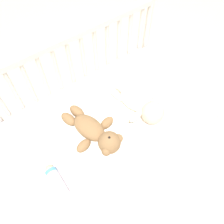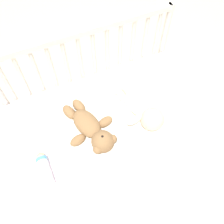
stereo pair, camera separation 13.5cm
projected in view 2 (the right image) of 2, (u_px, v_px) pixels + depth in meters
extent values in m
plane|color=#C6B293|center=(112.00, 152.00, 1.82)|extent=(12.00, 12.00, 0.00)
cube|color=silver|center=(112.00, 137.00, 1.61)|extent=(1.08, 0.65, 0.50)
cylinder|color=beige|center=(10.00, 109.00, 1.52)|extent=(0.04, 0.04, 0.85)
cylinder|color=beige|center=(160.00, 58.00, 1.75)|extent=(0.04, 0.04, 0.85)
cube|color=beige|center=(84.00, 32.00, 1.29)|extent=(1.05, 0.03, 0.04)
cylinder|color=beige|center=(6.00, 82.00, 1.34)|extent=(0.02, 0.02, 0.31)
cylinder|color=beige|center=(22.00, 77.00, 1.35)|extent=(0.02, 0.02, 0.31)
cylinder|color=beige|center=(37.00, 72.00, 1.37)|extent=(0.02, 0.02, 0.31)
cylinder|color=beige|center=(52.00, 68.00, 1.39)|extent=(0.02, 0.02, 0.31)
cylinder|color=beige|center=(66.00, 63.00, 1.41)|extent=(0.02, 0.02, 0.31)
cylinder|color=beige|center=(80.00, 58.00, 1.43)|extent=(0.02, 0.02, 0.31)
cylinder|color=beige|center=(94.00, 54.00, 1.45)|extent=(0.02, 0.02, 0.31)
cylinder|color=beige|center=(107.00, 50.00, 1.46)|extent=(0.02, 0.02, 0.31)
cylinder|color=beige|center=(120.00, 46.00, 1.48)|extent=(0.02, 0.02, 0.31)
cylinder|color=beige|center=(133.00, 42.00, 1.50)|extent=(0.02, 0.02, 0.31)
cylinder|color=beige|center=(145.00, 38.00, 1.52)|extent=(0.02, 0.02, 0.31)
cylinder|color=beige|center=(157.00, 34.00, 1.54)|extent=(0.02, 0.02, 0.31)
cube|color=white|center=(110.00, 118.00, 1.39)|extent=(0.75, 0.47, 0.01)
ellipsoid|color=olive|center=(87.00, 124.00, 1.33)|extent=(0.16, 0.22, 0.08)
sphere|color=olive|center=(103.00, 141.00, 1.26)|extent=(0.12, 0.12, 0.12)
sphere|color=tan|center=(103.00, 139.00, 1.23)|extent=(0.05, 0.05, 0.05)
sphere|color=black|center=(102.00, 137.00, 1.21)|extent=(0.02, 0.02, 0.02)
sphere|color=olive|center=(113.00, 139.00, 1.26)|extent=(0.05, 0.05, 0.05)
sphere|color=olive|center=(98.00, 150.00, 1.23)|extent=(0.05, 0.05, 0.05)
ellipsoid|color=olive|center=(105.00, 122.00, 1.36)|extent=(0.10, 0.07, 0.05)
ellipsoid|color=olive|center=(78.00, 140.00, 1.30)|extent=(0.10, 0.07, 0.05)
ellipsoid|color=olive|center=(79.00, 106.00, 1.41)|extent=(0.08, 0.11, 0.06)
ellipsoid|color=olive|center=(69.00, 112.00, 1.39)|extent=(0.08, 0.11, 0.06)
ellipsoid|color=#EAEACC|center=(136.00, 105.00, 1.40)|extent=(0.13, 0.19, 0.08)
sphere|color=beige|center=(152.00, 119.00, 1.32)|extent=(0.13, 0.13, 0.13)
ellipsoid|color=#EAEACC|center=(151.00, 105.00, 1.42)|extent=(0.10, 0.06, 0.04)
ellipsoid|color=#EAEACC|center=(135.00, 120.00, 1.31)|extent=(0.10, 0.06, 0.04)
sphere|color=beige|center=(156.00, 103.00, 1.43)|extent=(0.03, 0.03, 0.03)
sphere|color=beige|center=(126.00, 123.00, 1.36)|extent=(0.03, 0.03, 0.03)
ellipsoid|color=beige|center=(129.00, 94.00, 1.46)|extent=(0.06, 0.10, 0.04)
ellipsoid|color=beige|center=(122.00, 98.00, 1.45)|extent=(0.06, 0.10, 0.04)
sphere|color=beige|center=(124.00, 89.00, 1.49)|extent=(0.03, 0.03, 0.03)
sphere|color=beige|center=(117.00, 93.00, 1.47)|extent=(0.03, 0.03, 0.03)
cylinder|color=white|center=(45.00, 172.00, 1.21)|extent=(0.05, 0.13, 0.05)
cylinder|color=#4C99D8|center=(42.00, 160.00, 1.24)|extent=(0.06, 0.02, 0.06)
sphere|color=#EAC67F|center=(41.00, 157.00, 1.25)|extent=(0.04, 0.04, 0.04)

